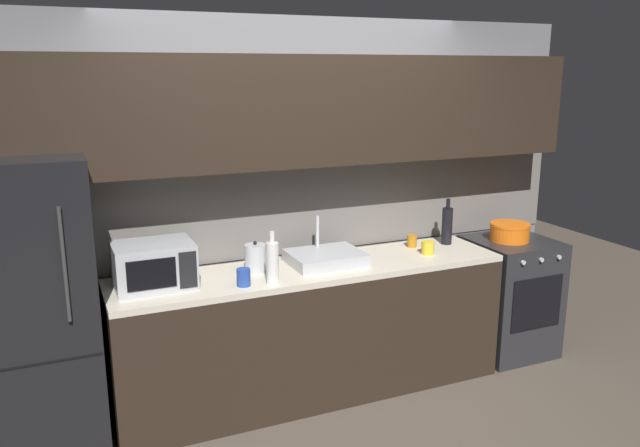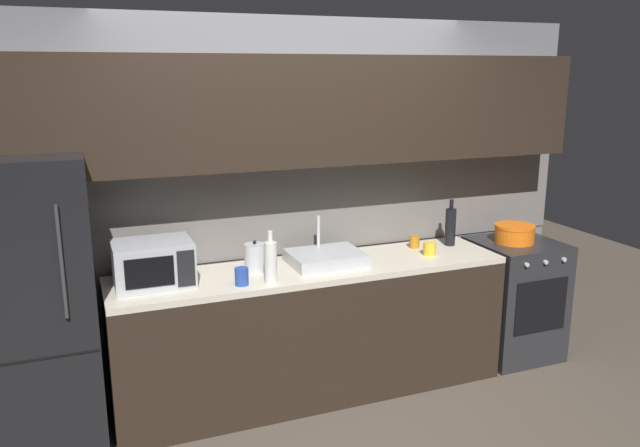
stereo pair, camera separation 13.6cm
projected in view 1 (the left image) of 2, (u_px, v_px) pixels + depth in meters
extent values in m
cube|color=slate|center=(290.00, 203.00, 4.42)|extent=(4.36, 0.10, 2.50)
cube|color=slate|center=(293.00, 212.00, 4.38)|extent=(4.36, 0.01, 0.60)
cube|color=black|center=(301.00, 111.00, 4.07)|extent=(4.02, 0.34, 0.70)
cube|color=black|center=(313.00, 333.00, 4.26)|extent=(2.62, 0.60, 0.86)
cube|color=beige|center=(313.00, 270.00, 4.15)|extent=(2.62, 0.60, 0.04)
cube|color=black|center=(31.00, 311.00, 3.49)|extent=(0.68, 0.66, 1.72)
cube|color=black|center=(35.00, 365.00, 3.24)|extent=(0.67, 0.00, 0.01)
cylinder|color=#333333|center=(64.00, 265.00, 3.17)|extent=(0.02, 0.02, 0.60)
cube|color=#232326|center=(509.00, 296.00, 4.90)|extent=(0.60, 0.60, 0.90)
cube|color=black|center=(537.00, 303.00, 4.62)|extent=(0.45, 0.01, 0.40)
cylinder|color=#B2B2B7|center=(523.00, 263.00, 4.47)|extent=(0.03, 0.02, 0.03)
cylinder|color=#B2B2B7|center=(542.00, 260.00, 4.53)|extent=(0.03, 0.02, 0.03)
cylinder|color=#B2B2B7|center=(559.00, 257.00, 4.60)|extent=(0.03, 0.02, 0.03)
cube|color=#A8AAAF|center=(154.00, 265.00, 3.74)|extent=(0.46, 0.34, 0.27)
cube|color=black|center=(152.00, 274.00, 3.57)|extent=(0.28, 0.01, 0.18)
cube|color=black|center=(188.00, 270.00, 3.65)|extent=(0.10, 0.01, 0.22)
cube|color=#ADAFB5|center=(326.00, 258.00, 4.20)|extent=(0.48, 0.38, 0.08)
cylinder|color=silver|center=(318.00, 231.00, 4.29)|extent=(0.02, 0.02, 0.22)
cylinder|color=#B7BABF|center=(255.00, 258.00, 4.03)|extent=(0.14, 0.14, 0.18)
sphere|color=black|center=(255.00, 243.00, 4.00)|extent=(0.02, 0.02, 0.02)
cone|color=#B7BABF|center=(268.00, 251.00, 4.05)|extent=(0.03, 0.03, 0.05)
cylinder|color=silver|center=(272.00, 263.00, 3.80)|extent=(0.08, 0.08, 0.25)
cylinder|color=silver|center=(272.00, 237.00, 3.76)|extent=(0.03, 0.03, 0.07)
cylinder|color=black|center=(447.00, 226.00, 4.65)|extent=(0.08, 0.08, 0.27)
cylinder|color=black|center=(448.00, 204.00, 4.61)|extent=(0.03, 0.03, 0.07)
cylinder|color=#234299|center=(244.00, 277.00, 3.77)|extent=(0.08, 0.08, 0.11)
cylinder|color=#B27019|center=(412.00, 241.00, 4.60)|extent=(0.07, 0.07, 0.09)
cylinder|color=gold|center=(428.00, 248.00, 4.42)|extent=(0.09, 0.09, 0.09)
cylinder|color=orange|center=(510.00, 233.00, 4.76)|extent=(0.29, 0.29, 0.11)
cylinder|color=orange|center=(510.00, 225.00, 4.75)|extent=(0.30, 0.30, 0.02)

